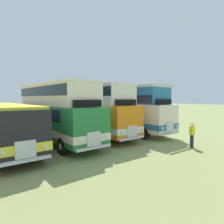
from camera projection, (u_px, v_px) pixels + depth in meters
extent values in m
plane|color=#8C9956|center=(56.00, 142.00, 15.28)|extent=(200.00, 200.00, 0.00)
cube|color=black|center=(4.00, 124.00, 12.89)|extent=(2.69, 10.56, 2.30)
cube|color=yellow|center=(4.00, 133.00, 12.93)|extent=(2.73, 10.60, 0.44)
cube|color=#19232D|center=(2.00, 114.00, 13.16)|extent=(2.68, 8.16, 0.76)
cube|color=#19232D|center=(24.00, 122.00, 8.76)|extent=(2.20, 0.14, 0.90)
cube|color=silver|center=(26.00, 149.00, 8.76)|extent=(0.90, 0.14, 0.80)
cube|color=silver|center=(26.00, 161.00, 8.77)|extent=(2.30, 0.18, 0.16)
sphere|color=#EAEACC|center=(46.00, 146.00, 9.31)|extent=(0.22, 0.22, 0.22)
sphere|color=#EAEACC|center=(3.00, 153.00, 8.20)|extent=(0.22, 0.22, 0.22)
cube|color=yellow|center=(3.00, 105.00, 12.80)|extent=(2.64, 10.16, 0.14)
cylinder|color=black|center=(40.00, 150.00, 10.81)|extent=(0.30, 1.04, 1.04)
cylinder|color=silver|center=(43.00, 150.00, 10.90)|extent=(0.03, 0.36, 0.36)
cylinder|color=black|center=(13.00, 132.00, 16.40)|extent=(0.30, 1.04, 1.04)
cylinder|color=silver|center=(14.00, 132.00, 16.49)|extent=(0.03, 0.36, 0.36)
cube|color=#237538|center=(56.00, 120.00, 15.14)|extent=(2.57, 10.54, 2.30)
cube|color=silver|center=(56.00, 128.00, 15.18)|extent=(2.61, 10.58, 0.44)
cube|color=#19232D|center=(54.00, 112.00, 15.40)|extent=(2.58, 8.14, 0.76)
cube|color=#19232D|center=(93.00, 117.00, 11.04)|extent=(2.20, 0.11, 0.90)
cube|color=silver|center=(94.00, 139.00, 11.04)|extent=(0.90, 0.13, 0.80)
cube|color=silver|center=(94.00, 148.00, 11.06)|extent=(2.30, 0.15, 0.16)
sphere|color=#EAEACC|center=(107.00, 137.00, 11.60)|extent=(0.22, 0.22, 0.22)
sphere|color=#EAEACC|center=(80.00, 141.00, 10.47)|extent=(0.22, 0.22, 0.22)
cube|color=silver|center=(54.00, 96.00, 15.19)|extent=(2.46, 9.64, 1.50)
cube|color=silver|center=(54.00, 85.00, 15.14)|extent=(2.52, 9.74, 0.14)
cube|color=#19232D|center=(54.00, 92.00, 15.17)|extent=(2.50, 9.54, 0.68)
cube|color=black|center=(88.00, 103.00, 11.37)|extent=(1.90, 0.13, 0.40)
cylinder|color=black|center=(95.00, 141.00, 13.09)|extent=(0.29, 1.04, 1.04)
cylinder|color=silver|center=(96.00, 141.00, 13.18)|extent=(0.02, 0.36, 0.36)
cylinder|color=black|center=(62.00, 146.00, 11.65)|extent=(0.29, 1.04, 1.04)
cylinder|color=silver|center=(60.00, 147.00, 11.56)|extent=(0.02, 0.36, 0.36)
cylinder|color=black|center=(53.00, 128.00, 18.63)|extent=(0.29, 1.04, 1.04)
cylinder|color=silver|center=(55.00, 128.00, 18.73)|extent=(0.02, 0.36, 0.36)
cylinder|color=black|center=(28.00, 131.00, 17.20)|extent=(0.29, 1.04, 1.04)
cylinder|color=silver|center=(26.00, 131.00, 17.11)|extent=(0.02, 0.36, 0.36)
cube|color=orange|center=(93.00, 117.00, 17.60)|extent=(2.77, 10.16, 2.30)
cube|color=white|center=(93.00, 124.00, 17.64)|extent=(2.81, 10.20, 0.44)
cube|color=#19232D|center=(91.00, 110.00, 17.87)|extent=(2.74, 7.76, 0.76)
cube|color=#19232D|center=(131.00, 113.00, 13.60)|extent=(2.20, 0.16, 0.90)
cube|color=silver|center=(132.00, 131.00, 13.61)|extent=(0.90, 0.14, 0.80)
cube|color=silver|center=(132.00, 138.00, 13.62)|extent=(2.30, 0.20, 0.16)
sphere|color=#EAEACC|center=(141.00, 130.00, 14.14)|extent=(0.22, 0.22, 0.22)
sphere|color=#EAEACC|center=(122.00, 133.00, 13.05)|extent=(0.22, 0.22, 0.22)
cube|color=white|center=(91.00, 96.00, 17.66)|extent=(2.65, 9.26, 1.50)
cube|color=white|center=(91.00, 87.00, 17.60)|extent=(2.71, 9.36, 0.14)
cube|color=#19232D|center=(91.00, 93.00, 17.64)|extent=(2.68, 9.16, 0.68)
cube|color=black|center=(126.00, 102.00, 13.94)|extent=(1.90, 0.17, 0.40)
cylinder|color=black|center=(128.00, 134.00, 15.65)|extent=(0.31, 1.05, 1.04)
cylinder|color=silver|center=(129.00, 134.00, 15.74)|extent=(0.03, 0.36, 0.36)
cylinder|color=black|center=(105.00, 138.00, 14.26)|extent=(0.31, 1.05, 1.04)
cylinder|color=silver|center=(103.00, 138.00, 14.17)|extent=(0.03, 0.36, 0.36)
cylinder|color=black|center=(86.00, 125.00, 20.96)|extent=(0.31, 1.05, 1.04)
cylinder|color=silver|center=(87.00, 125.00, 21.05)|extent=(0.03, 0.36, 0.36)
cylinder|color=black|center=(66.00, 127.00, 19.56)|extent=(0.31, 1.05, 1.04)
cylinder|color=silver|center=(65.00, 127.00, 19.47)|extent=(0.03, 0.36, 0.36)
cube|color=silver|center=(124.00, 115.00, 19.66)|extent=(2.69, 10.81, 2.30)
cube|color=teal|center=(124.00, 121.00, 19.70)|extent=(2.74, 10.85, 0.44)
cube|color=#19232D|center=(122.00, 109.00, 19.93)|extent=(2.68, 8.41, 0.76)
cube|color=#19232D|center=(169.00, 111.00, 15.43)|extent=(2.20, 0.14, 0.90)
cube|color=silver|center=(170.00, 127.00, 15.43)|extent=(0.90, 0.14, 0.80)
cube|color=silver|center=(170.00, 134.00, 15.44)|extent=(2.30, 0.18, 0.16)
sphere|color=#EAEACC|center=(176.00, 126.00, 15.97)|extent=(0.22, 0.22, 0.22)
sphere|color=#EAEACC|center=(163.00, 128.00, 14.87)|extent=(0.22, 0.22, 0.22)
cube|color=teal|center=(123.00, 96.00, 19.72)|extent=(2.58, 9.91, 1.50)
cube|color=silver|center=(165.00, 86.00, 15.63)|extent=(2.40, 0.14, 0.24)
cube|color=silver|center=(98.00, 90.00, 23.15)|extent=(2.40, 0.14, 0.24)
cube|color=silver|center=(131.00, 88.00, 20.40)|extent=(0.28, 9.87, 0.24)
cube|color=silver|center=(113.00, 88.00, 18.92)|extent=(0.28, 9.87, 0.24)
cube|color=#19232D|center=(123.00, 99.00, 19.74)|extent=(2.62, 9.81, 0.64)
cube|color=black|center=(164.00, 102.00, 15.76)|extent=(1.90, 0.15, 0.40)
cylinder|color=black|center=(162.00, 130.00, 17.47)|extent=(0.30, 1.04, 1.04)
cylinder|color=silver|center=(163.00, 130.00, 17.57)|extent=(0.03, 0.36, 0.36)
cylinder|color=black|center=(144.00, 133.00, 16.06)|extent=(0.30, 1.04, 1.04)
cylinder|color=silver|center=(143.00, 133.00, 15.97)|extent=(0.03, 0.36, 0.36)
cylinder|color=black|center=(111.00, 122.00, 23.27)|extent=(0.30, 1.04, 1.04)
cylinder|color=silver|center=(112.00, 122.00, 23.36)|extent=(0.03, 0.36, 0.36)
cylinder|color=black|center=(95.00, 124.00, 21.85)|extent=(0.30, 1.04, 1.04)
cylinder|color=silver|center=(94.00, 124.00, 21.76)|extent=(0.03, 0.36, 0.36)
cylinder|color=#23232D|center=(192.00, 141.00, 13.40)|extent=(0.24, 0.24, 0.90)
cube|color=yellow|center=(192.00, 130.00, 13.35)|extent=(0.36, 0.22, 0.60)
sphere|color=beige|center=(192.00, 124.00, 13.32)|extent=(0.22, 0.22, 0.22)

